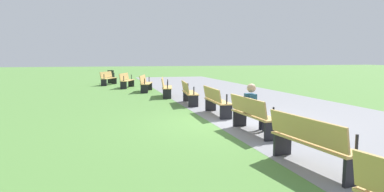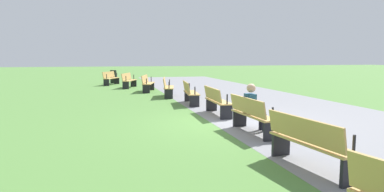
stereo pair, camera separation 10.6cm
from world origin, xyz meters
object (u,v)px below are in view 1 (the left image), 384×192
Objects in this scene: bench_2 at (145,83)px; bench_4 at (189,92)px; bench_5 at (216,100)px; bench_7 at (311,141)px; bench_1 at (126,80)px; trash_bin at (111,77)px; bench_3 at (166,87)px; person_seated at (254,106)px; bench_6 at (252,114)px; bench_0 at (108,78)px.

bench_4 is at bearing 27.15° from bench_2.
bench_7 is (5.35, -0.21, 0.00)m from bench_5.
bench_1 and bench_5 have the same top height.
bench_2 is 6.63m from trash_bin.
bench_2 is 8.02m from bench_5.
bench_2 is 5.35m from bench_4.
bench_3 is 1.01× the size of bench_4.
bench_4 is 1.51× the size of person_seated.
bench_2 is (2.55, 0.83, 0.00)m from bench_1.
bench_4 is 1.01× the size of bench_6.
bench_3 and bench_7 have the same top height.
bench_4 is 1.01× the size of bench_5.
bench_6 is (10.60, 1.26, 0.00)m from bench_2.
trash_bin is (-1.40, 0.21, -0.01)m from bench_0.
bench_6 is (7.99, 0.63, 0.00)m from bench_3.
bench_6 is at bearing 9.05° from bench_4.
bench_2 is at bearing 177.72° from bench_7.
person_seated reaches higher than bench_7.
bench_4 is at bearing 173.20° from bench_7.
bench_7 is 19.87m from trash_bin.
bench_7 is 1.95× the size of trash_bin.
bench_5 is (7.92, 1.26, 0.00)m from bench_2.
bench_1 is at bearing -173.24° from bench_6.
bench_7 is at bearing 0.01° from bench_5.
person_seated is 1.29× the size of trash_bin.
bench_7 is (13.27, 1.05, 0.00)m from bench_2.
bench_1 and bench_3 have the same top height.
bench_5 is at bearing 11.46° from trash_bin.
bench_4 is (10.27, 2.91, 0.00)m from bench_0.
person_seated is at bearing 5.38° from bench_5.
bench_2 is 1.53× the size of person_seated.
bench_5 is at bearing 31.68° from bench_1.
bench_0 is 0.99× the size of bench_4.
bench_4 is at bearing -173.22° from bench_5.
bench_5 is 1.49× the size of person_seated.
trash_bin is (-6.42, -1.65, -0.01)m from bench_2.
person_seated is at bearing 143.56° from bench_6.
trash_bin reaches higher than bench_1.
bench_1 is 1.00× the size of bench_2.
trash_bin is at bearing -179.00° from bench_7.
bench_7 is (10.66, 0.42, 0.00)m from bench_3.
person_seated is at bearing 36.83° from bench_0.
trash_bin is at bearing -172.01° from person_seated.
bench_1 is at bearing -146.08° from bench_2.
bench_3 is (2.60, 0.63, 0.00)m from bench_2.
bench_1 is at bearing -159.66° from bench_4.
bench_0 is 10.67m from bench_4.
bench_4 is at bearing -178.42° from person_seated.
trash_bin is at bearing -147.66° from bench_1.
person_seated reaches higher than trash_bin.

